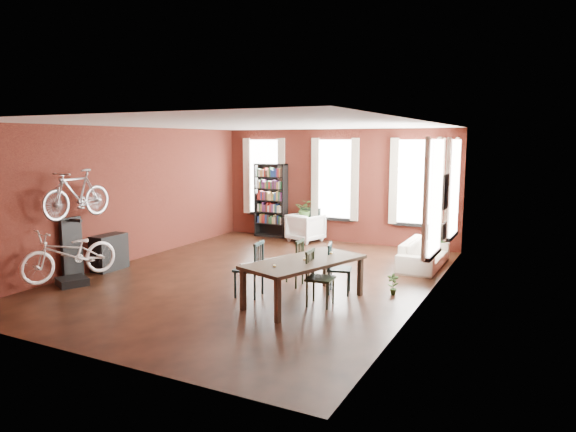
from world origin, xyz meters
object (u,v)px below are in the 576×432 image
Objects in this scene: dining_chair_a at (249,269)px; cream_sofa at (424,249)px; dining_chair_c at (320,278)px; bookshelf at (271,200)px; bike_trainer at (72,281)px; dining_chair_b at (291,263)px; bicycle_floor at (69,231)px; console_table at (109,252)px; white_armchair at (306,226)px; dining_chair_d at (339,269)px; dining_table at (304,281)px; plant_stand at (303,230)px.

dining_chair_a is 4.48m from cream_sofa.
bookshelf is at bearing 30.84° from dining_chair_c.
bookshelf is 6.63m from bike_trainer.
dining_chair_b is 1.76× the size of bike_trainer.
bicycle_floor is at bearing -45.06° from bike_trainer.
dining_chair_a is 3.70m from bike_trainer.
bike_trainer is 1.34m from console_table.
dining_chair_c is 0.47× the size of cream_sofa.
white_armchair is (1.25, -0.20, -0.66)m from bookshelf.
white_armchair is at bearing 22.09° from dining_chair_c.
bike_trainer is at bearing 95.53° from dining_chair_d.
bicycle_floor is (-2.22, -6.30, 0.68)m from white_armchair.
bicycle_floor reaches higher than dining_chair_d.
dining_table is 5.68m from white_armchair.
dining_chair_b is at bearing 70.94° from dining_chair_d.
cream_sofa is 7.15m from console_table.
dining_chair_c is 1.22× the size of console_table.
bicycle_floor is at bearing 95.91° from dining_chair_d.
dining_chair_b reaches higher than dining_table.
dining_chair_b is 1.52× the size of plant_stand.
dining_chair_b is 5.39m from bookshelf.
plant_stand is (-1.39, 5.33, -0.21)m from dining_chair_a.
console_table is 1.30× the size of plant_stand.
dining_chair_a is 1.67× the size of plant_stand.
bike_trainer is at bearing 97.04° from dining_chair_c.
dining_chair_c is 0.51× the size of bicycle_floor.
plant_stand is 0.32× the size of bicycle_floor.
dining_chair_a is at bearing 107.34° from dining_chair_d.
bookshelf reaches higher than plant_stand.
plant_stand is (1.15, -0.15, -0.79)m from bookshelf.
cream_sofa is at bearing -20.67° from dining_chair_c.
bookshelf is at bearing 71.05° from cream_sofa.
cream_sofa is at bearing 139.23° from dining_chair_a.
white_armchair is at bearing -174.51° from dining_chair_a.
console_table is (-4.90, 0.16, 0.01)m from dining_table.
bookshelf is (-3.94, 5.38, 0.61)m from dining_chair_c.
bookshelf reaches higher than dining_chair_c.
cream_sofa is (1.01, 3.68, -0.08)m from dining_chair_c.
bike_trainer is (-3.92, -1.98, -0.39)m from dining_chair_b.
dining_table is 4.79m from bicycle_floor.
bike_trainer is (-1.00, -6.47, -1.02)m from bookshelf.
dining_chair_b is 4.60m from white_armchair.
bicycle_floor is at bearing -66.34° from dining_chair_b.
dining_chair_a is 1.07m from dining_chair_b.
bicycle_floor is at bearing 129.01° from cream_sofa.
bike_trainer is (-2.25, -6.27, -0.36)m from white_armchair.
dining_chair_b is 1.17× the size of console_table.
cream_sofa is 2.60× the size of console_table.
dining_chair_c is (1.40, 0.10, -0.03)m from dining_chair_a.
console_table is (-2.53, -5.00, -0.04)m from white_armchair.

